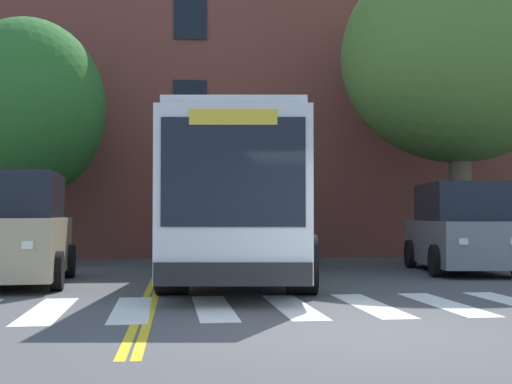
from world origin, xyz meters
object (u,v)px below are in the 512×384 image
(car_grey_far_lane, at_px, (460,230))
(car_silver_behind_bus, at_px, (217,232))
(car_tan_near_lane, at_px, (14,232))
(street_tree_curbside_small, at_px, (27,110))
(street_tree_curbside_large, at_px, (459,57))
(city_bus, at_px, (241,199))

(car_grey_far_lane, distance_m, car_silver_behind_bus, 9.16)
(car_tan_near_lane, xyz_separation_m, car_silver_behind_bus, (4.74, 9.17, -0.25))
(car_tan_near_lane, relative_size, street_tree_curbside_small, 0.68)
(car_grey_far_lane, bearing_deg, street_tree_curbside_large, 67.41)
(city_bus, relative_size, street_tree_curbside_small, 1.59)
(car_grey_far_lane, relative_size, car_silver_behind_bus, 1.08)
(city_bus, distance_m, street_tree_curbside_small, 7.90)
(car_grey_far_lane, distance_m, street_tree_curbside_small, 12.49)
(street_tree_curbside_small, bearing_deg, street_tree_curbside_large, -5.73)
(city_bus, distance_m, street_tree_curbside_large, 8.57)
(city_bus, bearing_deg, street_tree_curbside_small, 141.25)
(car_grey_far_lane, bearing_deg, city_bus, -169.03)
(city_bus, distance_m, car_grey_far_lane, 5.84)
(street_tree_curbside_large, bearing_deg, city_bus, -152.87)
(street_tree_curbside_large, bearing_deg, car_silver_behind_bus, 144.75)
(car_silver_behind_bus, relative_size, street_tree_curbside_large, 0.49)
(city_bus, xyz_separation_m, car_silver_behind_bus, (-0.12, 8.19, -0.96))
(city_bus, bearing_deg, street_tree_curbside_large, 27.13)
(car_grey_far_lane, relative_size, street_tree_curbside_large, 0.53)
(car_tan_near_lane, distance_m, street_tree_curbside_large, 13.26)
(street_tree_curbside_large, bearing_deg, car_tan_near_lane, -159.12)
(city_bus, height_order, car_tan_near_lane, city_bus)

